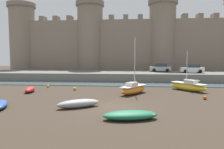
# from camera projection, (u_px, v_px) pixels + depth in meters

# --- Properties ---
(ground_plane) EXTENTS (160.00, 160.00, 0.00)m
(ground_plane) POSITION_uv_depth(u_px,v_px,m) (115.00, 107.00, 19.78)
(ground_plane) COLOR #382D23
(water_channel) EXTENTS (80.00, 4.50, 0.10)m
(water_channel) POSITION_uv_depth(u_px,v_px,m) (122.00, 84.00, 35.18)
(water_channel) COLOR slate
(water_channel) RESTS_ON ground
(quay_road) EXTENTS (62.68, 10.00, 1.54)m
(quay_road) POSITION_uv_depth(u_px,v_px,m) (124.00, 76.00, 42.31)
(quay_road) COLOR #666059
(quay_road) RESTS_ON ground
(castle) EXTENTS (57.36, 6.68, 20.34)m
(castle) POSITION_uv_depth(u_px,v_px,m) (126.00, 42.00, 51.33)
(castle) COLOR gray
(castle) RESTS_ON ground
(sailboat_midflat_centre) EXTENTS (4.65, 5.21, 5.27)m
(sailboat_midflat_centre) POSITION_uv_depth(u_px,v_px,m) (188.00, 86.00, 29.00)
(sailboat_midflat_centre) COLOR yellow
(sailboat_midflat_centre) RESTS_ON ground
(sailboat_foreground_left) EXTENTS (3.83, 4.83, 6.87)m
(sailboat_foreground_left) POSITION_uv_depth(u_px,v_px,m) (133.00, 89.00, 26.48)
(sailboat_foreground_left) COLOR orange
(sailboat_foreground_left) RESTS_ON ground
(rowboat_foreground_right) EXTENTS (3.96, 3.04, 0.74)m
(rowboat_foreground_right) POSITION_uv_depth(u_px,v_px,m) (78.00, 103.00, 19.47)
(rowboat_foreground_right) COLOR gray
(rowboat_foreground_right) RESTS_ON ground
(rowboat_near_channel_right) EXTENTS (1.71, 3.10, 0.69)m
(rowboat_near_channel_right) POSITION_uv_depth(u_px,v_px,m) (30.00, 89.00, 27.82)
(rowboat_near_channel_right) COLOR red
(rowboat_near_channel_right) RESTS_ON ground
(rowboat_midflat_left) EXTENTS (4.24, 2.42, 0.65)m
(rowboat_midflat_left) POSITION_uv_depth(u_px,v_px,m) (130.00, 115.00, 15.80)
(rowboat_midflat_left) COLOR #1E6B47
(rowboat_midflat_left) RESTS_ON ground
(mooring_buoy_off_centre) EXTENTS (0.43, 0.43, 0.43)m
(mooring_buoy_off_centre) POSITION_uv_depth(u_px,v_px,m) (75.00, 89.00, 29.38)
(mooring_buoy_off_centre) COLOR orange
(mooring_buoy_off_centre) RESTS_ON ground
(mooring_buoy_mid_mud) EXTENTS (0.41, 0.41, 0.41)m
(mooring_buoy_mid_mud) POSITION_uv_depth(u_px,v_px,m) (205.00, 98.00, 23.07)
(mooring_buoy_mid_mud) COLOR #E04C1E
(mooring_buoy_mid_mud) RESTS_ON ground
(mooring_buoy_near_channel) EXTENTS (0.40, 0.40, 0.40)m
(mooring_buoy_near_channel) POSITION_uv_depth(u_px,v_px,m) (48.00, 86.00, 31.94)
(mooring_buoy_near_channel) COLOR orange
(mooring_buoy_near_channel) RESTS_ON ground
(car_quay_west) EXTENTS (4.15, 1.98, 1.62)m
(car_quay_west) POSITION_uv_depth(u_px,v_px,m) (160.00, 68.00, 43.16)
(car_quay_west) COLOR #B2B5B7
(car_quay_west) RESTS_ON quay_road
(car_quay_centre_west) EXTENTS (4.15, 1.98, 1.62)m
(car_quay_centre_west) POSITION_uv_depth(u_px,v_px,m) (192.00, 69.00, 40.00)
(car_quay_centre_west) COLOR silver
(car_quay_centre_west) RESTS_ON quay_road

